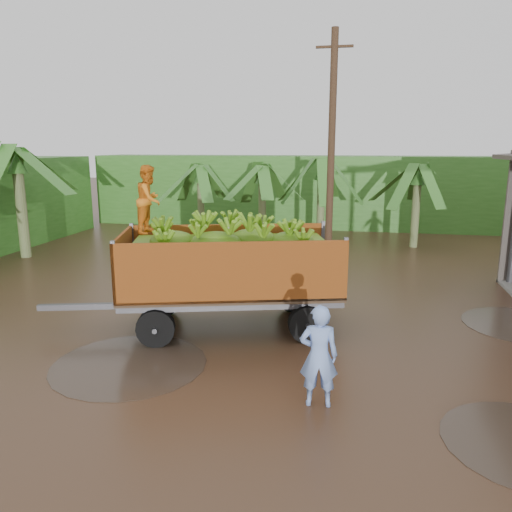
% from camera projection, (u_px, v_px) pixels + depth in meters
% --- Properties ---
extents(ground, '(100.00, 100.00, 0.00)m').
position_uv_depth(ground, '(321.00, 342.00, 10.71)').
color(ground, black).
rests_on(ground, ground).
extents(hedge_north, '(22.00, 3.00, 3.60)m').
position_uv_depth(hedge_north, '(305.00, 191.00, 26.01)').
color(hedge_north, '#2D661E').
rests_on(hedge_north, ground).
extents(banana_trailer, '(6.80, 3.56, 3.73)m').
position_uv_depth(banana_trailer, '(229.00, 266.00, 11.28)').
color(banana_trailer, '#BA5B1A').
rests_on(banana_trailer, ground).
extents(man_blue, '(0.66, 0.46, 1.70)m').
position_uv_depth(man_blue, '(319.00, 356.00, 7.96)').
color(man_blue, '#7C9CE2').
rests_on(man_blue, ground).
extents(utility_pole, '(1.20, 0.24, 7.81)m').
position_uv_depth(utility_pole, '(331.00, 151.00, 16.67)').
color(utility_pole, '#47301E').
rests_on(utility_pole, ground).
extents(banana_plants, '(24.96, 20.24, 4.27)m').
position_uv_depth(banana_plants, '(144.00, 215.00, 16.70)').
color(banana_plants, '#2D661E').
rests_on(banana_plants, ground).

